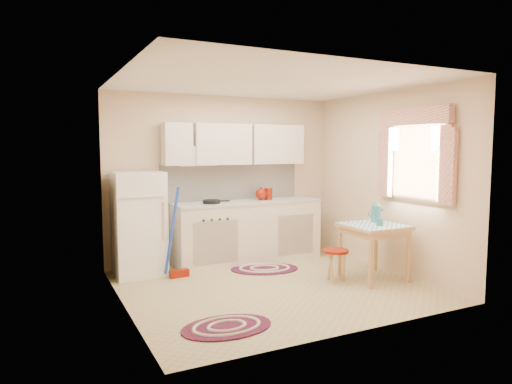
% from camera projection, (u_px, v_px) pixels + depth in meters
% --- Properties ---
extents(room_shell, '(3.64, 3.60, 2.52)m').
position_uv_depth(room_shell, '(275.00, 157.00, 5.81)').
color(room_shell, tan).
rests_on(room_shell, ground).
extents(fridge, '(0.65, 0.60, 1.40)m').
position_uv_depth(fridge, '(139.00, 224.00, 6.12)').
color(fridge, white).
rests_on(fridge, ground).
extents(broom, '(0.29, 0.14, 1.20)m').
position_uv_depth(broom, '(179.00, 233.00, 6.02)').
color(broom, '#1C3EB4').
rests_on(broom, ground).
extents(base_cabinets, '(2.25, 0.60, 0.88)m').
position_uv_depth(base_cabinets, '(247.00, 232.00, 6.92)').
color(base_cabinets, beige).
rests_on(base_cabinets, ground).
extents(countertop, '(2.27, 0.62, 0.04)m').
position_uv_depth(countertop, '(247.00, 202.00, 6.87)').
color(countertop, '#B6B5AD').
rests_on(countertop, base_cabinets).
extents(frying_pan, '(0.29, 0.29, 0.05)m').
position_uv_depth(frying_pan, '(212.00, 202.00, 6.56)').
color(frying_pan, black).
rests_on(frying_pan, countertop).
extents(red_kettle, '(0.24, 0.23, 0.19)m').
position_uv_depth(red_kettle, '(261.00, 194.00, 6.96)').
color(red_kettle, maroon).
rests_on(red_kettle, countertop).
extents(red_canister, '(0.13, 0.13, 0.16)m').
position_uv_depth(red_canister, '(268.00, 195.00, 7.02)').
color(red_canister, maroon).
rests_on(red_canister, countertop).
extents(table, '(0.72, 0.72, 0.72)m').
position_uv_depth(table, '(373.00, 252.00, 5.95)').
color(table, tan).
rests_on(table, ground).
extents(stool, '(0.34, 0.34, 0.42)m').
position_uv_depth(stool, '(335.00, 266.00, 5.85)').
color(stool, maroon).
rests_on(stool, ground).
extents(coffee_pot, '(0.19, 0.17, 0.30)m').
position_uv_depth(coffee_pot, '(376.00, 212.00, 6.06)').
color(coffee_pot, '#28707C').
rests_on(coffee_pot, table).
extents(mug, '(0.10, 0.10, 0.10)m').
position_uv_depth(mug, '(380.00, 222.00, 5.82)').
color(mug, '#28707C').
rests_on(mug, table).
extents(rug_center, '(1.11, 0.91, 0.02)m').
position_uv_depth(rug_center, '(265.00, 269.00, 6.47)').
color(rug_center, maroon).
rests_on(rug_center, ground).
extents(rug_left, '(0.91, 0.61, 0.02)m').
position_uv_depth(rug_left, '(227.00, 327.00, 4.36)').
color(rug_left, maroon).
rests_on(rug_left, ground).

